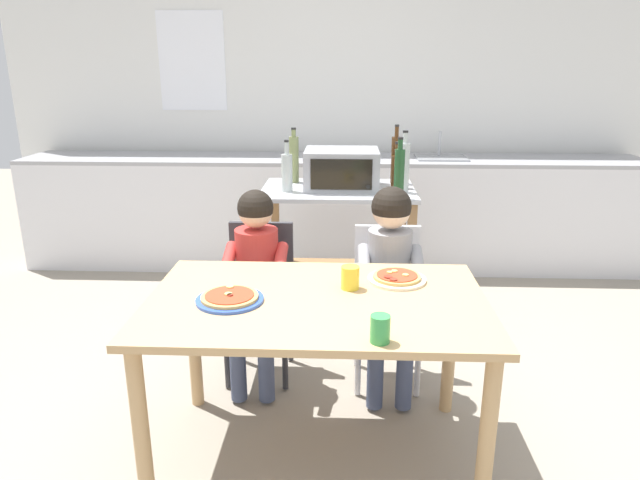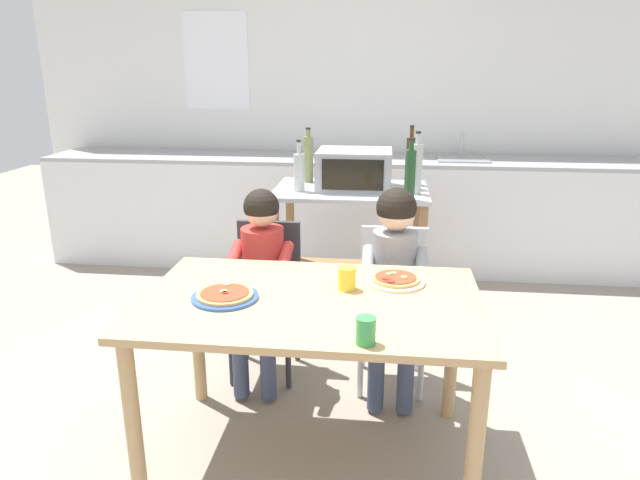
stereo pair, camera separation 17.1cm
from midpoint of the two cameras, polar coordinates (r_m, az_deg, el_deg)
name	(u,v)px [view 2 (the right image)]	position (r m, az deg, el deg)	size (l,w,h in m)	color
ground_plane	(336,335)	(3.59, 2.96, -9.59)	(11.40, 11.40, 0.00)	gray
back_wall_tiled	(355,98)	(4.98, 4.58, 14.09)	(5.57, 0.13, 2.70)	white
kitchen_counter	(351,212)	(4.71, 4.17, 2.85)	(5.02, 0.60, 1.10)	silver
kitchen_island_cart	(350,234)	(3.61, 4.42, 0.61)	(0.95, 0.63, 0.88)	#B7BABF
toaster_oven	(354,169)	(3.53, 4.90, 7.12)	(0.45, 0.39, 0.24)	#999BA0
bottle_slim_sauce	(411,160)	(3.70, 10.45, 7.97)	(0.06, 0.06, 0.37)	#4C2D14
bottle_brown_beer	(299,171)	(3.44, -0.69, 6.93)	(0.07, 0.07, 0.31)	#ADB7B2
bottle_dark_olive_oil	(417,168)	(3.42, 11.16, 7.16)	(0.06, 0.06, 0.37)	#ADB7B2
bottle_clear_vinegar	(410,174)	(3.25, 10.60, 6.59)	(0.06, 0.06, 0.35)	#1E4723
bottle_tall_green_wine	(308,158)	(3.71, 0.15, 8.23)	(0.06, 0.06, 0.35)	olive
bottle_squat_spirits	(411,171)	(3.56, 10.51, 6.85)	(0.07, 0.07, 0.29)	#4C2D14
dining_table	(311,321)	(2.29, 1.28, -8.20)	(1.35, 0.85, 0.74)	tan
dining_chair_left	(266,287)	(3.05, -3.83, -4.77)	(0.36, 0.36, 0.81)	#333338
dining_chair_right	(393,295)	(2.97, 8.98, -5.54)	(0.36, 0.36, 0.81)	silver
child_in_red_shirt	(260,265)	(2.88, -4.34, -2.55)	(0.32, 0.42, 1.01)	#424C6B
child_in_grey_shirt	(394,267)	(2.79, 9.25, -2.72)	(0.32, 0.42, 1.04)	#424C6B
pizza_plate_blue_rimmed	(225,296)	(2.26, -7.43, -5.61)	(0.27, 0.27, 0.03)	#3356B7
pizza_plate_cream	(396,280)	(2.44, 9.64, -4.01)	(0.25, 0.25, 0.03)	beige
drinking_cup_yellow	(347,278)	(2.33, 4.83, -3.90)	(0.08, 0.08, 0.10)	yellow
drinking_cup_green	(366,331)	(1.90, 7.25, -9.10)	(0.07, 0.07, 0.10)	green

